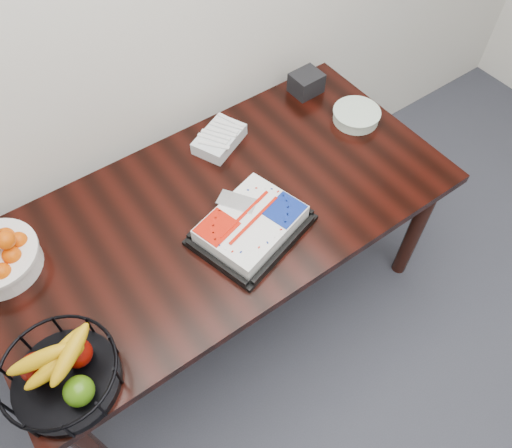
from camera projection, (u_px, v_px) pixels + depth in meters
table at (222, 220)px, 1.98m from camera, size 1.80×0.90×0.75m
cake_tray at (251, 225)px, 1.81m from camera, size 0.47×0.41×0.08m
fruit_basket at (61, 374)px, 1.45m from camera, size 0.34×0.34×0.18m
plate_stack at (356, 116)px, 2.17m from camera, size 0.21×0.21×0.05m
fork_bag at (219, 138)px, 2.08m from camera, size 0.26×0.22×0.06m
napkin_box at (306, 83)px, 2.26m from camera, size 0.14×0.12×0.09m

